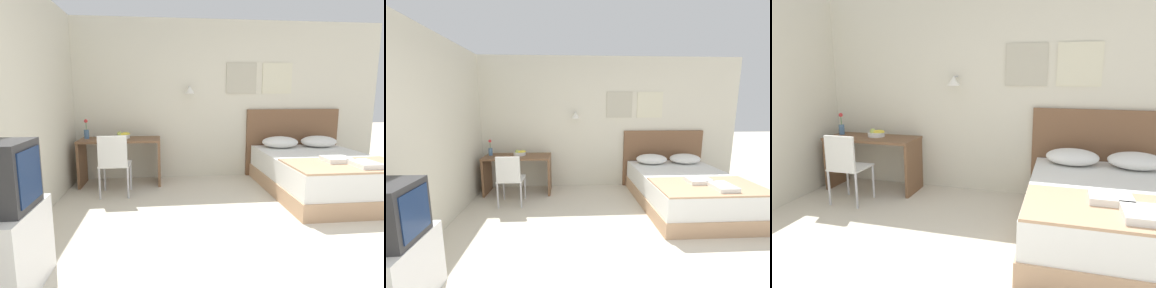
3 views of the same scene
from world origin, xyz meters
The scene contains 14 objects.
ground_plane centered at (0.00, 0.00, 0.00)m, with size 24.00×24.00×0.00m, color beige.
wall_back centered at (0.01, 3.00, 1.33)m, with size 5.68×0.31×2.65m.
bed centered at (1.29, 1.89, 0.27)m, with size 1.54×2.04×0.54m.
headboard centered at (1.29, 2.94, 0.58)m, with size 1.66×0.06×1.17m.
pillow_left centered at (0.95, 2.65, 0.64)m, with size 0.60×0.44×0.19m.
pillow_right centered at (1.64, 2.65, 0.64)m, with size 0.60×0.44×0.19m.
throw_blanket centered at (1.29, 1.30, 0.56)m, with size 1.50×0.82×0.02m.
folded_towel_near_foot centered at (1.23, 1.45, 0.60)m, with size 0.34×0.28×0.06m.
folded_towel_mid_bed centered at (1.41, 1.16, 0.60)m, with size 0.27×0.34×0.06m.
desk centered at (-1.67, 2.64, 0.52)m, with size 1.25×0.54×0.74m.
desk_chair centered at (-1.69, 2.03, 0.52)m, with size 0.42×0.42×0.88m.
fruit_bowl centered at (-1.64, 2.69, 0.77)m, with size 0.24×0.23×0.11m.
flower_vase centered at (-2.20, 2.71, 0.84)m, with size 0.08×0.08×0.31m.
tv_stand centered at (-2.18, 0.00, 0.32)m, with size 0.48×0.67×0.63m.
Camera 1 is at (-1.04, -2.12, 1.44)m, focal length 28.00 mm.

